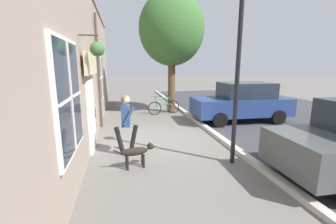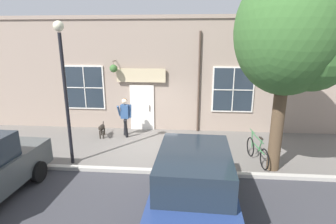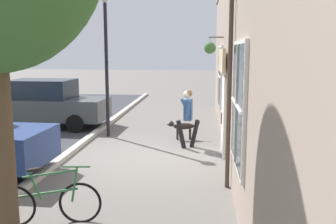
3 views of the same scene
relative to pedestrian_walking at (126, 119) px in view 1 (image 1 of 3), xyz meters
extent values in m
plane|color=#66605B|center=(1.17, 1.12, -1.02)|extent=(90.00, 90.00, 0.00)
cube|color=#B2ADA3|center=(3.17, 1.12, -0.96)|extent=(0.20, 28.00, 0.12)
cube|color=#38383D|center=(8.17, 1.12, -1.02)|extent=(10.00, 28.00, 0.01)
cube|color=gray|center=(-1.18, 1.12, 1.45)|extent=(0.30, 18.00, 4.94)
cube|color=white|center=(-1.01, 0.57, 0.03)|extent=(0.10, 1.10, 2.10)
cube|color=#232D38|center=(-0.98, 0.57, -0.02)|extent=(0.03, 0.90, 1.90)
cylinder|color=#47382D|center=(-0.92, 0.92, 0.03)|extent=(0.03, 0.03, 0.30)
cube|color=beige|center=(-0.91, 0.57, 1.53)|extent=(0.08, 2.20, 0.60)
cylinder|color=#47382D|center=(-0.95, 3.13, 1.20)|extent=(0.09, 0.09, 4.44)
cylinder|color=#47382D|center=(-0.79, -0.57, 2.16)|extent=(0.44, 0.04, 0.04)
cylinder|color=#47382D|center=(-0.61, -0.57, 1.98)|extent=(0.01, 0.01, 0.34)
cone|color=#2D2823|center=(-0.61, -0.57, 1.76)|extent=(0.32, 0.32, 0.18)
sphere|color=#3D6B33|center=(-0.61, -0.57, 1.85)|extent=(0.34, 0.34, 0.34)
cube|color=white|center=(-1.01, -2.09, 0.93)|extent=(0.08, 1.82, 2.02)
cube|color=#232D38|center=(-0.98, -2.09, 0.93)|extent=(0.03, 1.70, 1.90)
cube|color=white|center=(-0.96, -2.09, 0.93)|extent=(0.04, 0.04, 1.90)
cube|color=white|center=(-0.96, -2.09, 0.93)|extent=(0.04, 1.70, 0.04)
cube|color=white|center=(-1.01, 4.64, 0.93)|extent=(0.08, 1.82, 2.02)
cube|color=#232D38|center=(-0.98, 4.64, 0.93)|extent=(0.03, 1.70, 1.90)
cube|color=white|center=(-0.96, 4.64, 0.93)|extent=(0.04, 0.04, 1.90)
cube|color=white|center=(-0.96, 4.64, 0.93)|extent=(0.04, 1.70, 0.04)
cylinder|color=black|center=(0.19, 0.06, -0.61)|extent=(0.31, 0.16, 0.83)
cylinder|color=black|center=(-0.20, -0.06, -0.61)|extent=(0.31, 0.16, 0.83)
cube|color=#2D4C7A|center=(0.00, 0.00, 0.09)|extent=(0.25, 0.36, 0.60)
sphere|color=beige|center=(0.02, 0.00, 0.55)|extent=(0.23, 0.23, 0.23)
sphere|color=brown|center=(-0.01, 0.00, 0.57)|extent=(0.21, 0.21, 0.21)
cylinder|color=#2D4C7A|center=(-0.02, 0.23, 0.11)|extent=(0.17, 0.10, 0.57)
cylinder|color=#2D4C7A|center=(0.07, -0.24, 0.13)|extent=(0.33, 0.11, 0.52)
ellipsoid|color=black|center=(0.17, -1.00, -0.59)|extent=(0.70, 0.34, 0.20)
cylinder|color=black|center=(0.35, -0.90, -0.85)|extent=(0.06, 0.06, 0.34)
cylinder|color=black|center=(0.38, -1.03, -0.85)|extent=(0.06, 0.06, 0.34)
cylinder|color=black|center=(-0.04, -0.97, -0.85)|extent=(0.06, 0.06, 0.34)
cylinder|color=black|center=(-0.02, -1.10, -0.85)|extent=(0.06, 0.06, 0.34)
sphere|color=black|center=(0.56, -0.93, -0.51)|extent=(0.17, 0.17, 0.17)
cone|color=black|center=(0.67, -0.91, -0.53)|extent=(0.11, 0.11, 0.09)
cone|color=black|center=(0.54, -0.88, -0.44)|extent=(0.06, 0.06, 0.07)
cone|color=black|center=(0.56, -0.98, -0.44)|extent=(0.06, 0.06, 0.07)
cylinder|color=black|center=(-0.24, -1.08, -0.54)|extent=(0.21, 0.07, 0.14)
cylinder|color=brown|center=(2.56, 5.49, 0.55)|extent=(0.39, 0.39, 3.14)
ellipsoid|color=#38662D|center=(2.56, 5.49, 3.29)|extent=(3.36, 3.02, 3.69)
sphere|color=#38662D|center=(2.88, 6.08, 2.70)|extent=(2.16, 2.16, 2.16)
torus|color=black|center=(1.55, 4.98, -0.69)|extent=(0.70, 0.12, 0.70)
torus|color=black|center=(2.57, 5.20, -0.69)|extent=(0.70, 0.12, 0.70)
cylinder|color=#33723F|center=(2.06, 5.09, -0.49)|extent=(0.97, 0.25, 0.14)
cylinder|color=#33723F|center=(2.24, 5.13, -0.35)|extent=(0.21, 0.08, 0.48)
cylinder|color=#33723F|center=(2.01, 5.08, -0.17)|extent=(0.82, 0.22, 0.12)
cylinder|color=#33723F|center=(1.63, 5.00, -0.37)|extent=(0.14, 0.06, 0.58)
cylinder|color=#33723F|center=(1.60, 4.99, -0.07)|extent=(0.46, 0.08, 0.03)
ellipsoid|color=black|center=(2.24, 5.13, -0.09)|extent=(0.26, 0.15, 0.08)
cylinder|color=black|center=(3.95, -1.65, -0.71)|extent=(0.62, 0.20, 0.62)
cube|color=navy|center=(5.17, 2.88, -0.33)|extent=(4.35, 1.88, 0.76)
cube|color=#1E2833|center=(5.39, 2.87, 0.39)|extent=(2.28, 1.61, 0.68)
cylinder|color=black|center=(3.82, 2.04, -0.71)|extent=(0.62, 0.20, 0.62)
cylinder|color=black|center=(3.87, 3.80, -0.71)|extent=(0.62, 0.20, 0.62)
cylinder|color=black|center=(6.48, 1.96, -0.71)|extent=(0.62, 0.20, 0.62)
cylinder|color=black|center=(6.53, 3.72, -0.71)|extent=(0.62, 0.20, 0.62)
cylinder|color=black|center=(2.68, -1.21, 1.12)|extent=(0.11, 0.11, 4.29)
camera|label=1|loc=(-0.10, -6.25, 1.48)|focal=24.00mm
camera|label=2|loc=(10.59, 2.74, 3.03)|focal=28.00mm
camera|label=3|loc=(-0.43, 10.63, 1.78)|focal=40.00mm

